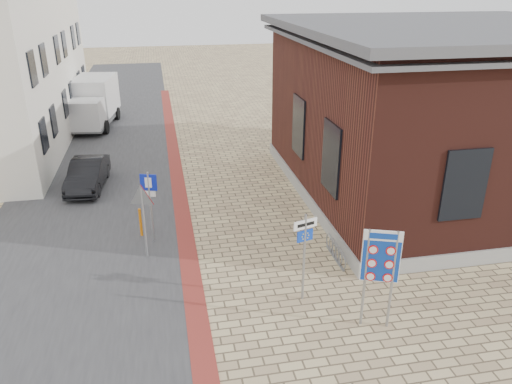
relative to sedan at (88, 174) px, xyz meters
name	(u,v)px	position (x,y,z in m)	size (l,w,h in m)	color
ground	(270,309)	(5.79, -9.98, -0.62)	(120.00, 120.00, 0.00)	tan
road_strip	(106,151)	(0.29, 5.02, -0.61)	(7.00, 60.00, 0.02)	#38383A
curb_strip	(178,181)	(3.79, 0.02, -0.61)	(0.60, 40.00, 0.02)	maroon
brick_building	(449,109)	(14.79, -2.98, 2.87)	(13.00, 13.00, 6.80)	gray
townhouse_far	(20,50)	(-5.20, 14.02, 3.55)	(7.40, 6.40, 8.30)	silver
bike_rack	(336,251)	(8.44, -7.78, -0.36)	(0.08, 1.80, 0.60)	slate
sedan	(88,174)	(0.00, 0.00, 0.00)	(1.31, 3.77, 1.24)	black
box_truck	(93,102)	(-0.68, 10.18, 0.85)	(2.93, 5.70, 2.85)	slate
border_sign	(381,259)	(8.29, -11.18, 1.37)	(0.91, 0.36, 2.77)	gray
essen_sign	(305,244)	(6.79, -9.68, 1.14)	(0.69, 0.24, 2.63)	gray
parking_sign	(150,195)	(2.70, -5.48, 1.12)	(0.55, 0.22, 2.56)	gray
yield_sign	(142,204)	(2.48, -6.48, 1.28)	(0.85, 0.35, 2.49)	gray
bollard	(141,222)	(2.29, -4.98, -0.10)	(0.09, 0.09, 1.05)	orange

